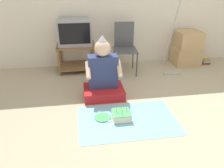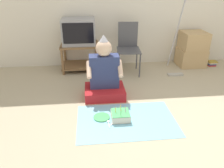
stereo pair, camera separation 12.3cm
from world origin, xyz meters
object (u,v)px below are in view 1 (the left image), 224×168
dust_mop (171,52)px  book_pile (206,62)px  paper_plate (103,117)px  birthday_cake (121,115)px  person_seated (103,77)px  folding_chair (125,45)px  tv (75,32)px  cardboard_box_stack (187,48)px

dust_mop → book_pile: size_ratio=7.53×
book_pile → paper_plate: bearing=-145.3°
birthday_cake → person_seated: bearing=103.3°
person_seated → paper_plate: (-0.08, -0.58, -0.30)m
folding_chair → person_seated: (-0.50, -0.90, -0.20)m
folding_chair → paper_plate: folding_chair is taller
book_pile → birthday_cake: bearing=-141.6°
tv → folding_chair: bearing=-11.9°
folding_chair → person_seated: size_ratio=0.98×
birthday_cake → paper_plate: 0.24m
tv → person_seated: (0.37, -1.08, -0.42)m
tv → book_pile: size_ratio=3.39×
person_seated → paper_plate: person_seated is taller
tv → folding_chair: (0.87, -0.18, -0.22)m
tv → person_seated: 1.22m
dust_mop → birthday_cake: dust_mop is taller
birthday_cake → paper_plate: birthday_cake is taller
book_pile → person_seated: (-2.22, -1.00, 0.26)m
paper_plate → person_seated: bearing=82.1°
book_pile → person_seated: bearing=-155.6°
book_pile → paper_plate: (-2.30, -1.59, -0.04)m
birthday_cake → paper_plate: size_ratio=1.09×
dust_mop → paper_plate: (-1.40, -1.32, -0.37)m
tv → paper_plate: size_ratio=2.84×
cardboard_box_stack → person_seated: size_ratio=0.74×
cardboard_box_stack → paper_plate: 2.52m
folding_chair → birthday_cake: 1.63m
tv → book_pile: bearing=-1.7°
cardboard_box_stack → book_pile: (0.43, -0.07, -0.28)m
folding_chair → dust_mop: bearing=-11.3°
tv → cardboard_box_stack: (2.16, -0.01, -0.39)m
cardboard_box_stack → book_pile: size_ratio=3.90×
birthday_cake → paper_plate: (-0.23, 0.05, -0.04)m
book_pile → tv: bearing=178.3°
tv → birthday_cake: tv is taller
dust_mop → birthday_cake: (-1.17, -1.37, -0.33)m
folding_chair → dust_mop: 0.85m
tv → book_pile: (2.59, -0.08, -0.67)m
cardboard_box_stack → birthday_cake: (-1.64, -1.70, -0.28)m
cardboard_box_stack → tv: bearing=179.7°
tv → dust_mop: (1.69, -0.35, -0.34)m
cardboard_box_stack → paper_plate: (-1.87, -1.65, -0.32)m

